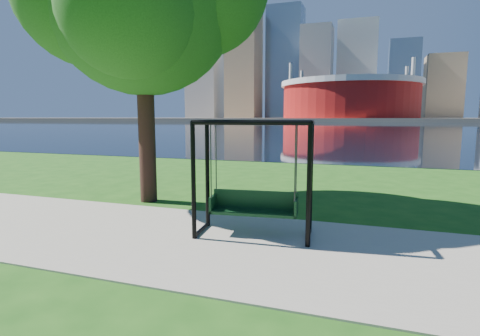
% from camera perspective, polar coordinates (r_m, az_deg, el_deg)
% --- Properties ---
extents(ground, '(900.00, 900.00, 0.00)m').
position_cam_1_polar(ground, '(7.35, 0.68, -10.51)').
color(ground, '#1E5114').
rests_on(ground, ground).
extents(path, '(120.00, 4.00, 0.03)m').
position_cam_1_polar(path, '(6.89, -0.65, -11.62)').
color(path, '#9E937F').
rests_on(path, ground).
extents(river, '(900.00, 180.00, 0.02)m').
position_cam_1_polar(river, '(108.67, 17.94, 6.11)').
color(river, black).
rests_on(river, ground).
extents(far_bank, '(900.00, 228.00, 2.00)m').
position_cam_1_polar(far_bank, '(312.64, 18.74, 7.05)').
color(far_bank, '#937F60').
rests_on(far_bank, ground).
extents(stadium, '(83.00, 83.00, 32.00)m').
position_cam_1_polar(stadium, '(242.23, 16.36, 10.21)').
color(stadium, maroon).
rests_on(stadium, far_bank).
extents(skyline, '(392.00, 66.00, 96.50)m').
position_cam_1_polar(skyline, '(327.81, 18.27, 13.19)').
color(skyline, gray).
rests_on(skyline, far_bank).
extents(swing, '(2.29, 1.19, 2.25)m').
position_cam_1_polar(swing, '(7.16, 2.13, -2.02)').
color(swing, black).
rests_on(swing, ground).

